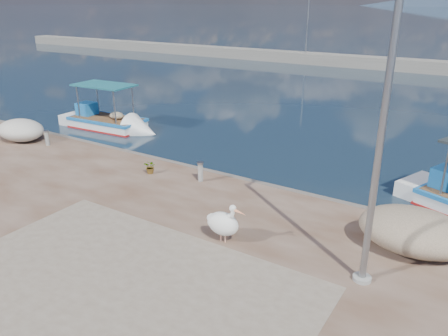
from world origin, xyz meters
TOP-DOWN VIEW (x-y plane):
  - ground at (0.00, 0.00)m, footprint 1400.00×1400.00m
  - quay_patch at (1.00, -3.00)m, footprint 9.00×7.00m
  - breakwater at (-0.00, 40.00)m, footprint 120.00×2.20m
  - boat_left at (-10.87, 8.47)m, footprint 6.12×2.37m
  - pelican at (1.94, 0.74)m, footprint 1.27×0.68m
  - lamp_post at (5.71, 1.03)m, footprint 0.44×0.96m
  - bollard_near at (-1.13, 3.95)m, footprint 0.25×0.25m
  - bollard_far at (-9.60, 3.65)m, footprint 0.23×0.23m
  - potted_plant at (-3.20, 3.54)m, footprint 0.55×0.49m
  - net_pile_a at (-11.29, 3.49)m, footprint 2.47×1.80m
  - net_pile_c at (6.44, 3.09)m, footprint 2.90×2.07m

SIDE VIEW (x-z plane):
  - ground at x=0.00m, z-range 0.00..0.00m
  - boat_left at x=-10.87m, z-range -1.22..1.67m
  - quay_patch at x=1.00m, z-range 0.50..0.51m
  - breakwater at x=0.00m, z-range -3.15..4.35m
  - potted_plant at x=-3.20m, z-range 0.50..1.04m
  - bollard_far at x=-9.60m, z-range 0.53..1.23m
  - bollard_near at x=-1.13m, z-range 0.53..1.28m
  - net_pile_a at x=-11.29m, z-range 0.50..1.51m
  - net_pile_c at x=6.44m, z-range 0.50..1.64m
  - pelican at x=1.94m, z-range 0.46..1.68m
  - lamp_post at x=5.71m, z-range 0.30..7.30m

